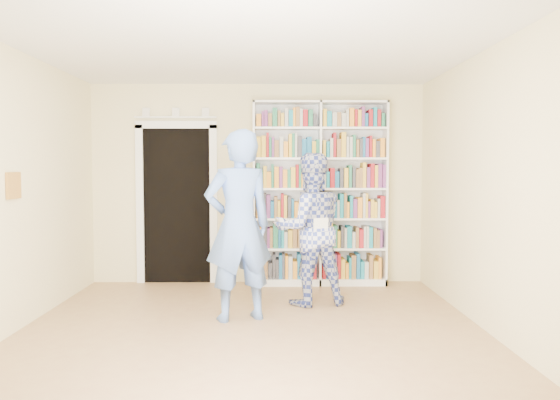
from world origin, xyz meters
name	(u,v)px	position (x,y,z in m)	size (l,w,h in m)	color
floor	(251,338)	(0.00, 0.00, 0.00)	(5.00, 5.00, 0.00)	#9B6D4B
ceiling	(250,41)	(0.00, 0.00, 2.70)	(5.00, 5.00, 0.00)	white
wall_back	(258,184)	(0.00, 2.50, 1.35)	(4.50, 4.50, 0.00)	beige
wall_left	(1,192)	(-2.25, 0.00, 1.35)	(5.00, 5.00, 0.00)	beige
wall_right	(496,191)	(2.25, 0.00, 1.35)	(5.00, 5.00, 0.00)	beige
bookshelf	(320,193)	(0.84, 2.34, 1.24)	(1.78, 0.33, 2.45)	white
doorway	(177,197)	(-1.10, 2.48, 1.18)	(1.10, 0.08, 2.43)	black
wall_art	(14,185)	(-2.23, 0.20, 1.40)	(0.03, 0.25, 0.25)	brown
man_blue	(239,225)	(-0.15, 0.61, 0.98)	(0.71, 0.47, 1.96)	#5A7FCA
man_plaid	(310,229)	(0.63, 1.25, 0.87)	(0.84, 0.66, 1.74)	#324199
paper_sheet	(321,230)	(0.73, 1.01, 0.89)	(0.19, 0.01, 0.26)	white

